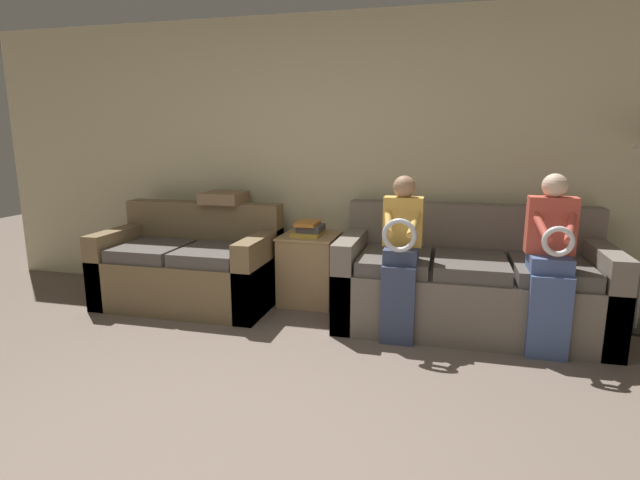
% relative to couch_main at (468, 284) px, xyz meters
% --- Properties ---
extents(wall_back, '(7.16, 0.06, 2.55)m').
position_rel_couch_main_xyz_m(wall_back, '(-1.19, 0.54, 0.94)').
color(wall_back, beige).
rests_on(wall_back, ground_plane).
extents(couch_main, '(2.03, 0.94, 0.94)m').
position_rel_couch_main_xyz_m(couch_main, '(0.00, 0.00, 0.00)').
color(couch_main, '#70665B').
rests_on(couch_main, ground_plane).
extents(couch_side, '(1.51, 0.85, 0.89)m').
position_rel_couch_main_xyz_m(couch_side, '(-2.41, -0.05, -0.01)').
color(couch_side, brown).
rests_on(couch_side, ground_plane).
extents(child_left_seated, '(0.29, 0.37, 1.21)m').
position_rel_couch_main_xyz_m(child_left_seated, '(-0.51, -0.40, 0.33)').
color(child_left_seated, '#384260').
rests_on(child_left_seated, ground_plane).
extents(child_right_seated, '(0.32, 0.37, 1.24)m').
position_rel_couch_main_xyz_m(child_right_seated, '(0.51, -0.39, 0.34)').
color(child_right_seated, '#475B8E').
rests_on(child_right_seated, ground_plane).
extents(side_shelf, '(0.50, 0.52, 0.62)m').
position_rel_couch_main_xyz_m(side_shelf, '(-1.38, 0.23, -0.02)').
color(side_shelf, tan).
rests_on(side_shelf, ground_plane).
extents(book_stack, '(0.25, 0.31, 0.12)m').
position_rel_couch_main_xyz_m(book_stack, '(-1.38, 0.23, 0.34)').
color(book_stack, gold).
rests_on(book_stack, side_shelf).
extents(throw_pillow, '(0.37, 0.37, 0.10)m').
position_rel_couch_main_xyz_m(throw_pillow, '(-2.19, 0.24, 0.60)').
color(throw_pillow, '#846B4C').
rests_on(throw_pillow, couch_side).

